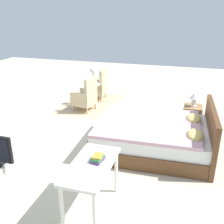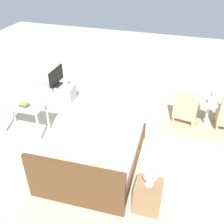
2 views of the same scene
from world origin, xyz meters
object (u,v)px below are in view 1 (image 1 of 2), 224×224
armchair_by_window_right (86,97)px  flower_vase (93,74)px  armchair_by_window_left (98,87)px  nightstand (192,117)px  bed (155,136)px  vanity_desk (91,171)px  table_lamp (194,97)px  side_table (94,92)px  book_stack (98,158)px

armchair_by_window_right → flower_vase: bearing=175.4°
armchair_by_window_left → nightstand: armchair_by_window_left is taller
flower_vase → nightstand: bearing=71.4°
bed → vanity_desk: size_ratio=2.14×
armchair_by_window_left → armchair_by_window_right: same height
armchair_by_window_right → table_lamp: size_ratio=2.79×
bed → side_table: 2.95m
bed → book_stack: size_ratio=9.57×
armchair_by_window_left → nightstand: size_ratio=1.65×
flower_vase → armchair_by_window_right: bearing=-4.6°
table_lamp → book_stack: size_ratio=1.42×
bed → armchair_by_window_right: bearing=-127.9°
flower_vase → vanity_desk: bearing=19.8°
nightstand → vanity_desk: vanity_desk is taller
book_stack → flower_vase: bearing=-159.1°
side_table → book_stack: bearing=20.9°
table_lamp → book_stack: (3.03, -1.22, 0.01)m
armchair_by_window_right → armchair_by_window_left: bearing=180.0°
nightstand → vanity_desk: (3.13, -1.28, 0.35)m
book_stack → nightstand: bearing=158.0°
vanity_desk → nightstand: bearing=157.8°
nightstand → book_stack: 3.30m
armchair_by_window_right → table_lamp: (0.42, 2.77, 0.39)m
bed → book_stack: 1.96m
armchair_by_window_right → flower_vase: (-0.50, 0.04, 0.53)m
vanity_desk → armchair_by_window_right: bearing=-157.1°
bed → armchair_by_window_right: size_ratio=2.42×
bed → side_table: bearing=-136.1°
armchair_by_window_left → table_lamp: (1.41, 2.77, 0.39)m
armchair_by_window_left → flower_vase: size_ratio=1.93×
bed → book_stack: (1.82, -0.53, 0.48)m
armchair_by_window_left → side_table: armchair_by_window_left is taller
armchair_by_window_right → side_table: bearing=175.4°
table_lamp → armchair_by_window_right: bearing=-98.5°
flower_vase → table_lamp: 2.89m
table_lamp → vanity_desk: bearing=-22.3°
armchair_by_window_right → vanity_desk: 3.85m
armchair_by_window_right → table_lamp: 2.83m
vanity_desk → book_stack: (-0.10, 0.06, 0.15)m
flower_vase → table_lamp: flower_vase is taller
flower_vase → table_lamp: (0.92, 2.73, -0.14)m
bed → flower_vase: 3.01m
flower_vase → armchair_by_window_left: bearing=-175.4°
table_lamp → armchair_by_window_left: bearing=-117.0°
bed → armchair_by_window_right: (-1.62, -2.09, 0.09)m
book_stack → bed: bearing=163.6°
flower_vase → vanity_desk: 4.31m
flower_vase → table_lamp: bearing=71.4°
nightstand → book_stack: (3.03, -1.22, 0.50)m
armchair_by_window_left → vanity_desk: bearing=18.2°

